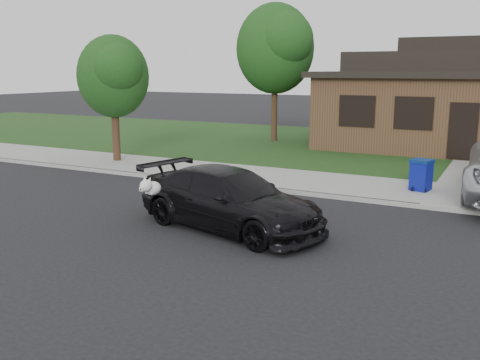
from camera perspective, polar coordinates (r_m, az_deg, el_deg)
The scene contains 9 objects.
ground at distance 12.27m, azimuth -1.68°, elevation -4.70°, with size 120.00×120.00×0.00m, color black.
sidewalk at distance 16.68m, azimuth 6.68°, elevation -0.16°, with size 60.00×3.00×0.12m, color gray.
curb at distance 15.31m, azimuth 4.69°, elevation -1.18°, with size 60.00×0.12×0.12m, color gray.
lawn at distance 24.22m, azimuth 13.44°, elevation 3.32°, with size 60.00×13.00×0.13m, color #193814.
sedan at distance 11.76m, azimuth -1.14°, elevation -2.07°, with size 4.90×2.92×1.33m.
recycling_bin at distance 15.84m, azimuth 18.76°, elevation 0.54°, with size 0.66×0.66×0.88m.
house at distance 25.37m, azimuth 23.66°, elevation 7.73°, with size 12.60×8.60×4.65m.
tree_0 at distance 25.27m, azimuth 4.01°, elevation 13.98°, with size 3.78×3.60×6.34m.
tree_2 at distance 20.22m, azimuth -13.28°, elevation 10.84°, with size 2.73×2.60×4.59m.
Camera 1 is at (5.73, -10.28, 3.47)m, focal length 40.00 mm.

